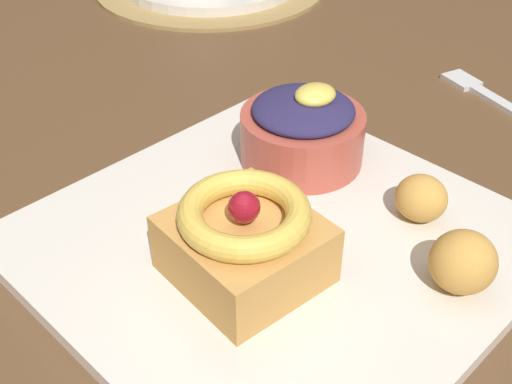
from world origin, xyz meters
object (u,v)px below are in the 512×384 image
object	(u,v)px
front_plate	(276,242)
fritter_middle	(464,261)
cake_slice	(245,240)
fritter_front	(421,198)
berry_ramekin	(303,130)
fork	(486,95)

from	to	relation	value
front_plate	fritter_middle	world-z (taller)	fritter_middle
cake_slice	fritter_front	bearing A→B (deg)	-19.88
berry_ramekin	fritter_front	bearing A→B (deg)	-87.87
front_plate	fritter_middle	bearing A→B (deg)	-67.36
front_plate	berry_ramekin	distance (m)	0.10
cake_slice	fritter_front	world-z (taller)	cake_slice
cake_slice	fork	size ratio (longest dim) A/B	0.78
berry_ramekin	fritter_middle	bearing A→B (deg)	-102.15
front_plate	fritter_front	xyz separation A→B (m)	(0.09, -0.06, 0.02)
cake_slice	fritter_middle	size ratio (longest dim) A/B	2.24
front_plate	cake_slice	distance (m)	0.06
berry_ramekin	fritter_middle	xyz separation A→B (m)	(-0.04, -0.17, -0.01)
berry_ramekin	fork	world-z (taller)	berry_ramekin
front_plate	fork	world-z (taller)	front_plate
cake_slice	berry_ramekin	bearing A→B (deg)	26.53
cake_slice	fritter_middle	world-z (taller)	cake_slice
front_plate	berry_ramekin	xyz separation A→B (m)	(0.08, 0.05, 0.03)
cake_slice	fritter_middle	bearing A→B (deg)	-49.36
berry_ramekin	front_plate	bearing A→B (deg)	-148.50
front_plate	cake_slice	bearing A→B (deg)	-164.97
cake_slice	fritter_front	distance (m)	0.14
fritter_front	berry_ramekin	bearing A→B (deg)	92.13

